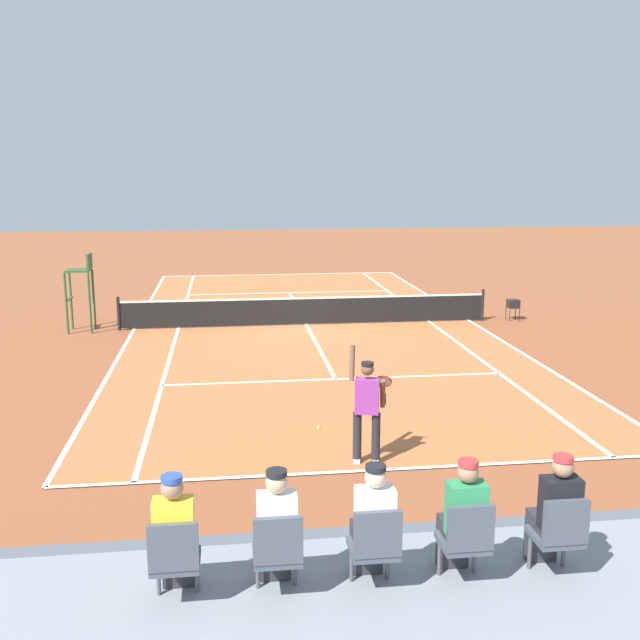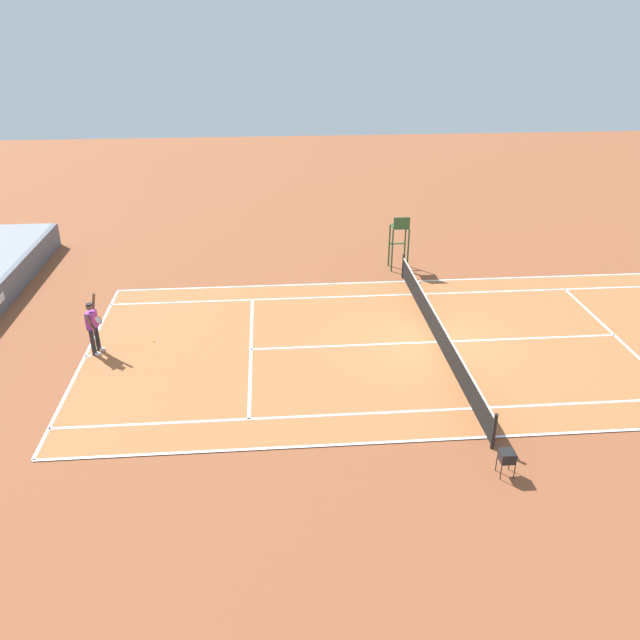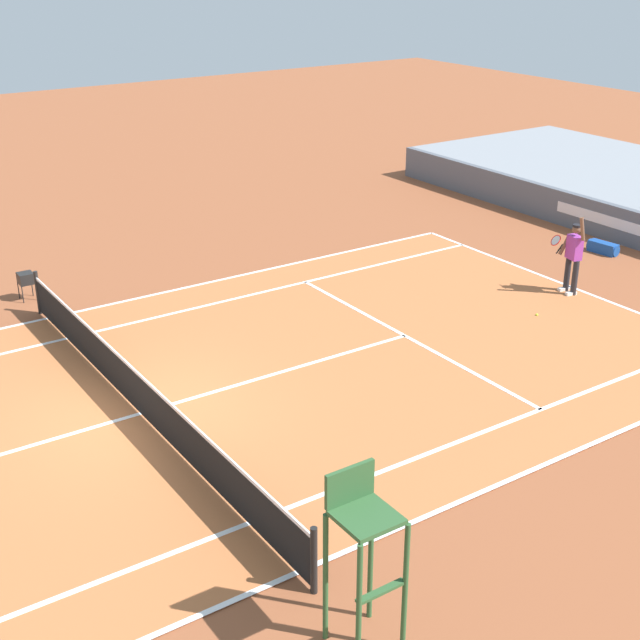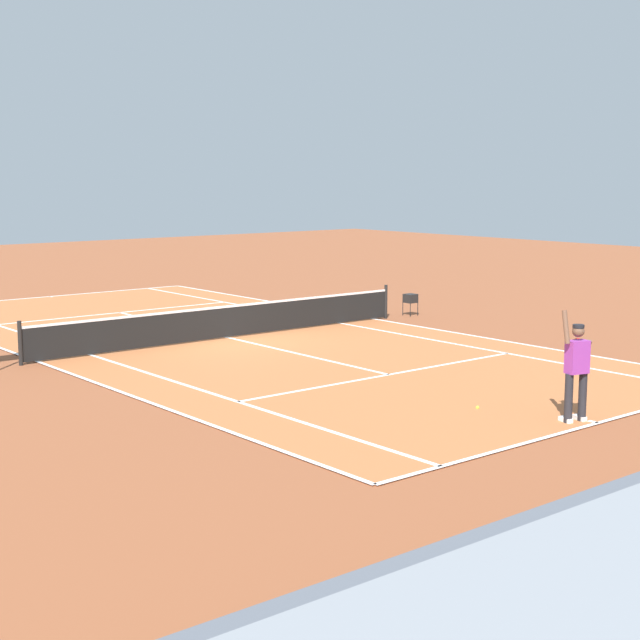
{
  "view_description": "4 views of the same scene",
  "coord_description": "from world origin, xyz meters",
  "views": [
    {
      "loc": [
        2.54,
        23.19,
        4.95
      ],
      "look_at": [
        0.07,
        4.05,
        1.0
      ],
      "focal_mm": 41.1,
      "sensor_mm": 36.0,
      "label": 1
    },
    {
      "loc": [
        -19.25,
        5.65,
        10.46
      ],
      "look_at": [
        0.07,
        4.05,
        1.0
      ],
      "focal_mm": 36.1,
      "sensor_mm": 36.0,
      "label": 2
    },
    {
      "loc": [
        13.96,
        -5.29,
        8.21
      ],
      "look_at": [
        0.07,
        4.05,
        1.0
      ],
      "focal_mm": 49.42,
      "sensor_mm": 36.0,
      "label": 3
    },
    {
      "loc": [
        14.51,
        21.61,
        4.43
      ],
      "look_at": [
        0.07,
        4.05,
        1.0
      ],
      "focal_mm": 53.35,
      "sensor_mm": 36.0,
      "label": 4
    }
  ],
  "objects": [
    {
      "name": "ground_plane",
      "position": [
        0.0,
        0.0,
        0.0
      ],
      "size": [
        80.0,
        80.0,
        0.0
      ],
      "primitive_type": "plane",
      "color": "brown"
    },
    {
      "name": "court",
      "position": [
        0.0,
        0.0,
        0.01
      ],
      "size": [
        11.08,
        23.88,
        0.03
      ],
      "color": "#B76638",
      "rests_on": "ground"
    },
    {
      "name": "net",
      "position": [
        0.0,
        0.0,
        0.52
      ],
      "size": [
        11.98,
        0.1,
        1.07
      ],
      "color": "black",
      "rests_on": "ground"
    },
    {
      "name": "tennis_player",
      "position": [
        0.23,
        11.54,
        0.99
      ],
      "size": [
        0.83,
        0.61,
        2.08
      ],
      "color": "#232328",
      "rests_on": "ground"
    },
    {
      "name": "tennis_ball",
      "position": [
        0.84,
        9.76,
        0.03
      ],
      "size": [
        0.07,
        0.07,
        0.07
      ],
      "primitive_type": "sphere",
      "color": "#D1E533",
      "rests_on": "ground"
    },
    {
      "name": "umpire_chair",
      "position": [
        7.01,
        0.0,
        1.56
      ],
      "size": [
        0.77,
        0.77,
        2.44
      ],
      "color": "#2D562D",
      "rests_on": "ground"
    },
    {
      "name": "equipment_bag",
      "position": [
        -1.37,
        14.77,
        0.16
      ],
      "size": [
        0.93,
        0.42,
        0.32
      ],
      "color": "#194799",
      "rests_on": "ground"
    },
    {
      "name": "ball_hopper",
      "position": [
        -7.0,
        0.03,
        0.57
      ],
      "size": [
        0.36,
        0.36,
        0.7
      ],
      "color": "black",
      "rests_on": "ground"
    }
  ]
}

